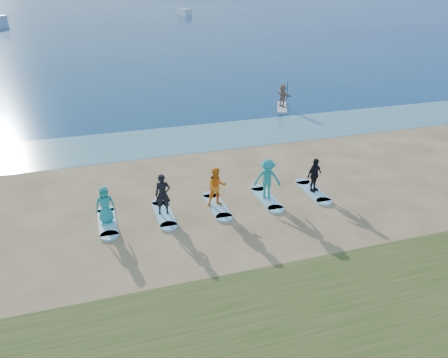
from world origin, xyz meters
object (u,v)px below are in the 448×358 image
object	(u,v)px
surfboard_0	(107,222)
paddleboarder	(283,96)
student_0	(105,205)
student_4	(314,175)
boat_offshore_b	(184,15)
surfboard_4	(313,191)
student_2	(217,187)
student_1	(163,194)
student_3	(267,179)
paddleboard	(282,107)
surfboard_3	(266,198)
surfboard_1	(164,214)
surfboard_2	(217,206)

from	to	relation	value
surfboard_0	paddleboarder	bearing A→B (deg)	44.19
student_0	student_4	world-z (taller)	student_4
boat_offshore_b	surfboard_4	xyz separation A→B (m)	(-16.49, -99.07, 0.04)
boat_offshore_b	student_2	world-z (taller)	student_2
student_2	student_1	bearing A→B (deg)	-178.80
student_3	student_2	bearing A→B (deg)	-162.15
paddleboard	surfboard_3	size ratio (longest dim) A/B	1.36
surfboard_1	surfboard_3	world-z (taller)	same
surfboard_0	surfboard_1	world-z (taller)	same
student_0	surfboard_3	distance (m)	6.98
surfboard_2	surfboard_0	bearing A→B (deg)	180.00
boat_offshore_b	student_0	world-z (taller)	student_0
surfboard_0	student_0	xyz separation A→B (m)	(0.00, 0.00, 0.82)
paddleboarder	surfboard_2	bearing A→B (deg)	134.34
surfboard_1	student_3	distance (m)	4.72
student_2	student_0	bearing A→B (deg)	-178.80
surfboard_1	surfboard_3	distance (m)	4.62
student_3	surfboard_2	bearing A→B (deg)	-162.15
paddleboarder	surfboard_2	size ratio (longest dim) A/B	0.76
boat_offshore_b	surfboard_2	size ratio (longest dim) A/B	3.09
surfboard_4	student_4	world-z (taller)	student_4
student_2	surfboard_3	size ratio (longest dim) A/B	0.79
paddleboard	boat_offshore_b	world-z (taller)	boat_offshore_b
surfboard_2	student_2	xyz separation A→B (m)	(0.00, 0.00, 0.91)
student_3	surfboard_3	bearing A→B (deg)	0.00
surfboard_3	surfboard_2	bearing A→B (deg)	180.00
surfboard_2	student_4	world-z (taller)	student_4
paddleboard	student_1	size ratio (longest dim) A/B	1.73
surfboard_0	student_1	distance (m)	2.49
paddleboard	paddleboarder	distance (m)	0.90
student_0	student_2	bearing A→B (deg)	-1.89
surfboard_0	surfboard_2	bearing A→B (deg)	0.00
student_0	student_1	size ratio (longest dim) A/B	0.89
student_1	student_4	world-z (taller)	student_1
student_1	surfboard_0	bearing A→B (deg)	-170.86
student_1	student_4	bearing A→B (deg)	9.14
student_3	student_4	distance (m)	2.31
surfboard_0	paddleboard	bearing A→B (deg)	44.19
surfboard_1	surfboard_4	xyz separation A→B (m)	(6.93, 0.00, 0.00)
student_1	student_3	xyz separation A→B (m)	(4.62, 0.00, 0.05)
boat_offshore_b	surfboard_3	world-z (taller)	boat_offshore_b
boat_offshore_b	student_4	distance (m)	100.44
paddleboarder	boat_offshore_b	bearing A→B (deg)	-19.23
paddleboarder	student_3	size ratio (longest dim) A/B	0.92
student_2	surfboard_2	bearing A→B (deg)	0.00
paddleboarder	student_1	distance (m)	17.65
paddleboard	student_2	xyz separation A→B (m)	(-9.17, -13.40, 0.90)
surfboard_3	student_3	world-z (taller)	student_3
surfboard_1	student_3	bearing A→B (deg)	0.00
student_4	student_0	bearing A→B (deg)	156.63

